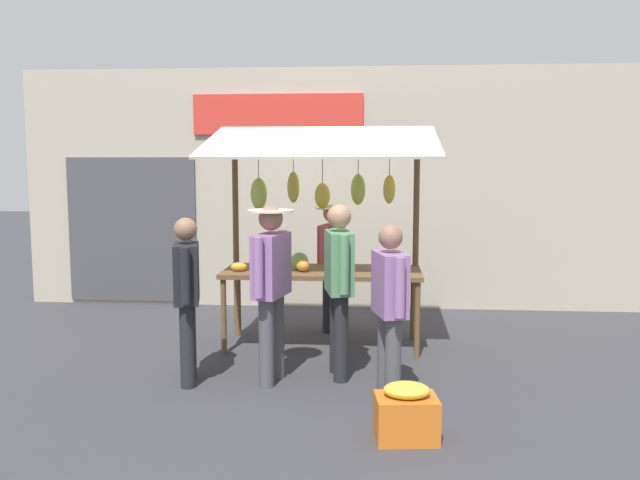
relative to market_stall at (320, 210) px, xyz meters
The scene contains 9 objects.
ground_plane 1.54m from the market_stall, 128.65° to the left, with size 40.00×40.00×0.00m, color #38383D.
street_backdrop 2.17m from the market_stall, 88.98° to the right, with size 9.00×0.30×3.40m.
market_stall is the anchor object (origin of this frame).
vendor_with_sunhat 0.95m from the market_stall, 96.79° to the right, with size 0.40×0.66×1.56m.
shopper_with_ponytail 1.46m from the market_stall, 75.13° to the left, with size 0.43×0.70×1.68m.
shopper_with_shopping_bag 1.27m from the market_stall, 103.95° to the left, with size 0.32×0.70×1.68m.
shopper_in_striped_shirt 1.97m from the market_stall, 113.67° to the left, with size 0.33×0.65×1.55m.
shopper_in_grey_tee 1.91m from the market_stall, 50.99° to the left, with size 0.32×0.66×1.57m.
produce_crate_near 3.00m from the market_stall, 108.70° to the left, with size 0.50×0.39×0.44m.
Camera 1 is at (-0.58, 7.34, 2.07)m, focal length 37.38 mm.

